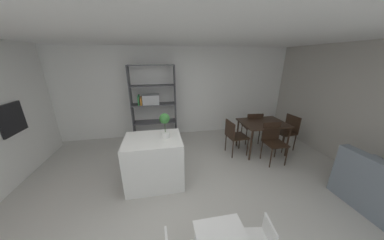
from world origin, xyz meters
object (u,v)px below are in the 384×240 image
dining_chair_near (273,139)px  open_bookshelf (152,103)px  kitchen_island (154,161)px  dining_table (263,126)px  built_in_oven (12,119)px  dining_chair_window_side (288,129)px  potted_plant_on_island (165,123)px  dining_chair_far (253,125)px  child_chair_right (260,239)px  dining_chair_island_side (234,134)px

dining_chair_near → open_bookshelf: bearing=147.8°
kitchen_island → dining_table: (2.63, 0.72, 0.24)m
kitchen_island → built_in_oven: bearing=164.5°
dining_table → dining_chair_window_side: size_ratio=1.21×
potted_plant_on_island → dining_chair_window_side: size_ratio=0.50×
potted_plant_on_island → dining_table: potted_plant_on_island is taller
dining_table → dining_chair_far: (-0.01, 0.45, -0.15)m
potted_plant_on_island → dining_chair_near: size_ratio=0.50×
child_chair_right → dining_chair_far: bearing=161.9°
child_chair_right → kitchen_island: bearing=-135.2°
kitchen_island → dining_chair_island_side: (1.88, 0.71, 0.07)m
open_bookshelf → dining_chair_island_side: (1.91, -1.24, -0.58)m
open_bookshelf → dining_chair_near: size_ratio=2.33×
dining_chair_window_side → dining_chair_near: bearing=-66.2°
kitchen_island → dining_chair_window_side: size_ratio=1.14×
kitchen_island → dining_chair_far: 2.87m
child_chair_right → dining_chair_window_side: dining_chair_window_side is taller
open_bookshelf → dining_chair_near: 3.19m
potted_plant_on_island → dining_chair_near: bearing=5.9°
potted_plant_on_island → dining_chair_island_side: bearing=22.5°
built_in_oven → child_chair_right: (3.70, -2.34, -0.89)m
kitchen_island → dining_table: bearing=15.2°
dining_chair_window_side → dining_chair_island_side: size_ratio=1.03×
open_bookshelf → dining_chair_window_side: bearing=-19.7°
built_in_oven → dining_chair_far: bearing=5.2°
dining_chair_near → dining_table: bearing=90.0°
dining_table → dining_chair_far: 0.47m
child_chair_right → potted_plant_on_island: bearing=-141.2°
dining_chair_island_side → kitchen_island: bearing=105.9°
dining_chair_far → child_chair_right: bearing=68.1°
built_in_oven → open_bookshelf: (2.48, 1.25, -0.11)m
open_bookshelf → dining_table: open_bookshelf is taller
child_chair_right → dining_table: (1.44, 2.36, 0.37)m
kitchen_island → open_bookshelf: 2.05m
kitchen_island → potted_plant_on_island: size_ratio=2.26×
dining_chair_far → kitchen_island: bearing=29.1°
potted_plant_on_island → open_bookshelf: bearing=97.9°
built_in_oven → dining_chair_window_side: bearing=0.3°
open_bookshelf → child_chair_right: (1.22, -3.59, -0.78)m
built_in_oven → dining_chair_near: (5.15, -0.42, -0.66)m
built_in_oven → dining_chair_near: bearing=-4.7°
dining_chair_island_side → potted_plant_on_island: bearing=107.7°
open_bookshelf → child_chair_right: bearing=-71.2°
kitchen_island → child_chair_right: kitchen_island is taller
dining_table → dining_chair_near: 0.47m
open_bookshelf → dining_table: size_ratio=1.96×
dining_chair_far → dining_chair_island_side: bearing=36.7°
child_chair_right → open_bookshelf: bearing=-152.2°
built_in_oven → child_chair_right: built_in_oven is taller
dining_chair_far → dining_chair_island_side: 0.87m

